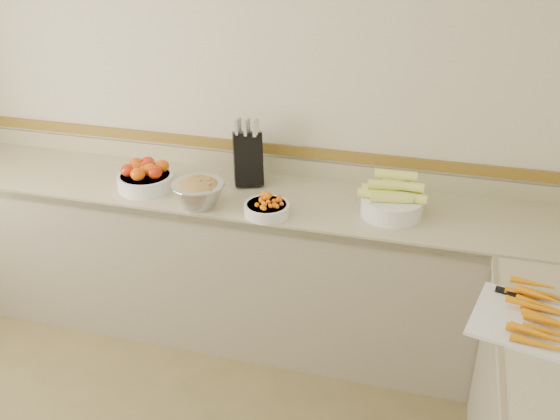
% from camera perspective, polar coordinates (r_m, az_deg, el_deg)
% --- Properties ---
extents(back_wall, '(4.00, 0.00, 4.00)m').
position_cam_1_polar(back_wall, '(3.57, -2.69, 9.61)').
color(back_wall, beige).
rests_on(back_wall, ground_plane).
extents(counter_back, '(4.00, 0.65, 1.08)m').
position_cam_1_polar(counter_back, '(3.65, -3.96, -4.70)').
color(counter_back, '#BEB58A').
rests_on(counter_back, ground_plane).
extents(knife_block, '(0.22, 0.24, 0.38)m').
position_cam_1_polar(knife_block, '(3.48, -2.95, 4.86)').
color(knife_block, black).
rests_on(knife_block, counter_back).
extents(tomato_bowl, '(0.31, 0.31, 0.15)m').
position_cam_1_polar(tomato_bowl, '(3.52, -12.22, 3.02)').
color(tomato_bowl, white).
rests_on(tomato_bowl, counter_back).
extents(cherry_tomato_bowl, '(0.23, 0.23, 0.13)m').
position_cam_1_polar(cherry_tomato_bowl, '(3.17, -1.22, 0.28)').
color(cherry_tomato_bowl, white).
rests_on(cherry_tomato_bowl, counter_back).
extents(corn_bowl, '(0.35, 0.32, 0.23)m').
position_cam_1_polar(corn_bowl, '(3.21, 10.22, 0.81)').
color(corn_bowl, white).
rests_on(corn_bowl, counter_back).
extents(rhubarb_bowl, '(0.28, 0.28, 0.16)m').
position_cam_1_polar(rhubarb_bowl, '(3.27, -7.47, 1.65)').
color(rhubarb_bowl, '#B2B2BA').
rests_on(rhubarb_bowl, counter_back).
extents(cutting_board, '(0.56, 0.49, 0.07)m').
position_cam_1_polar(cutting_board, '(2.61, 22.63, -9.18)').
color(cutting_board, white).
rests_on(cutting_board, counter_right).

